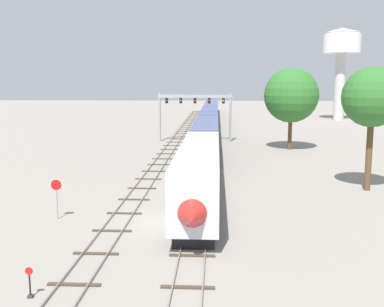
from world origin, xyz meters
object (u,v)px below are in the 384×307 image
trackside_tree_left (372,98)px  trackside_tree_mid (291,96)px  signal_gantry (195,106)px  stop_sign (57,194)px  switch_stand (30,287)px  passenger_train (210,118)px  water_tower (342,49)px

trackside_tree_left → trackside_tree_mid: trackside_tree_mid is taller
signal_gantry → trackside_tree_mid: (14.07, -8.11, 1.90)m
stop_sign → trackside_tree_left: bearing=22.2°
trackside_tree_left → trackside_tree_mid: (-3.12, 24.71, -0.57)m
switch_stand → trackside_tree_left: bearing=44.9°
stop_sign → trackside_tree_mid: trackside_tree_mid is taller
trackside_tree_left → trackside_tree_mid: 24.92m
signal_gantry → switch_stand: 55.28m
passenger_train → signal_gantry: signal_gantry is taller
trackside_tree_left → trackside_tree_mid: bearing=97.2°
switch_stand → trackside_tree_mid: bearing=67.9°
trackside_tree_mid → trackside_tree_left: bearing=-82.8°
passenger_train → trackside_tree_mid: size_ratio=11.21×
stop_sign → trackside_tree_mid: bearing=58.0°
switch_stand → stop_sign: (-2.90, 11.83, 1.35)m
water_tower → trackside_tree_left: water_tower is taller
signal_gantry → water_tower: water_tower is taller
water_tower → stop_sign: bearing=-116.1°
signal_gantry → trackside_tree_mid: trackside_tree_mid is taller
water_tower → stop_sign: size_ratio=7.84×
stop_sign → trackside_tree_mid: 41.55m
stop_sign → trackside_tree_mid: (21.82, 34.87, 5.86)m
trackside_tree_left → passenger_train: bearing=107.2°
water_tower → switch_stand: 105.97m
switch_stand → trackside_tree_left: 32.09m
signal_gantry → water_tower: bearing=51.2°
stop_sign → switch_stand: bearing=-76.2°
water_tower → stop_sign: 96.24m
passenger_train → trackside_tree_left: trackside_tree_left is taller
water_tower → trackside_tree_left: (-16.80, -75.14, -9.17)m
switch_stand → stop_sign: size_ratio=0.51×
water_tower → trackside_tree_mid: water_tower is taller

